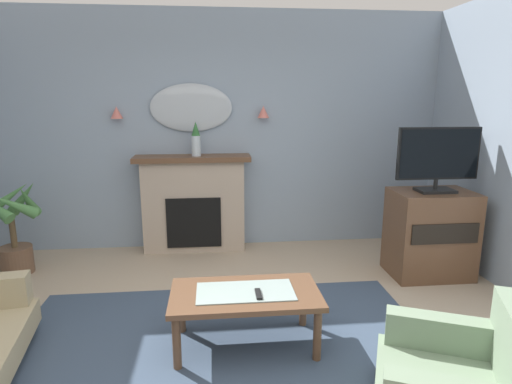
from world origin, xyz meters
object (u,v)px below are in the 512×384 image
object	(u,v)px
wall_sconce_left	(117,112)
armchair_in_corner	(468,377)
potted_plant_corner_palm	(12,227)
mantel_vase_centre	(196,140)
wall_sconce_right	(263,112)
tv_flatscreen	(438,158)
wall_mirror	(191,108)
coffee_table	(245,299)
tv_cabinet	(430,234)
tv_remote	(258,294)
fireplace	(194,204)

from	to	relation	value
wall_sconce_left	armchair_in_corner	distance (m)	4.24
wall_sconce_left	potted_plant_corner_palm	distance (m)	1.65
wall_sconce_left	armchair_in_corner	xyz separation A→B (m)	(2.49, -3.16, -1.35)
mantel_vase_centre	wall_sconce_right	bearing A→B (deg)	8.53
potted_plant_corner_palm	tv_flatscreen	bearing A→B (deg)	-6.63
wall_mirror	wall_sconce_left	size ratio (longest dim) A/B	6.86
wall_sconce_right	armchair_in_corner	world-z (taller)	wall_sconce_right
wall_sconce_right	potted_plant_corner_palm	distance (m)	3.01
coffee_table	tv_cabinet	bearing A→B (deg)	29.40
wall_mirror	wall_sconce_left	distance (m)	0.85
mantel_vase_centre	tv_remote	bearing A→B (deg)	-77.31
coffee_table	mantel_vase_centre	bearing A→B (deg)	100.80
mantel_vase_centre	armchair_in_corner	bearing A→B (deg)	-62.43
wall_mirror	potted_plant_corner_palm	bearing A→B (deg)	-160.23
fireplace	wall_mirror	bearing A→B (deg)	90.00
tv_remote	tv_cabinet	size ratio (longest dim) A/B	0.18
coffee_table	armchair_in_corner	size ratio (longest dim) A/B	1.03
tv_flatscreen	potted_plant_corner_palm	world-z (taller)	tv_flatscreen
mantel_vase_centre	wall_sconce_right	size ratio (longest dim) A/B	2.84
wall_sconce_right	tv_cabinet	world-z (taller)	wall_sconce_right
wall_sconce_right	tv_cabinet	size ratio (longest dim) A/B	0.16
tv_flatscreen	coffee_table	bearing A→B (deg)	-151.05
potted_plant_corner_palm	armchair_in_corner	bearing A→B (deg)	-35.99
wall_sconce_right	armchair_in_corner	size ratio (longest dim) A/B	0.13
coffee_table	tv_flatscreen	xyz separation A→B (m)	(2.01, 1.11, 0.86)
tv_flatscreen	potted_plant_corner_palm	size ratio (longest dim) A/B	0.83
coffee_table	tv_remote	size ratio (longest dim) A/B	6.88
fireplace	potted_plant_corner_palm	size ratio (longest dim) A/B	1.35
wall_sconce_left	tv_remote	bearing A→B (deg)	-58.90
tv_remote	wall_mirror	bearing A→B (deg)	102.96
wall_sconce_left	wall_sconce_right	size ratio (longest dim) A/B	1.00
wall_sconce_left	tv_cabinet	bearing A→B (deg)	-18.35
fireplace	wall_mirror	size ratio (longest dim) A/B	1.42
mantel_vase_centre	tv_flatscreen	xyz separation A→B (m)	(2.42, -1.00, -0.11)
wall_mirror	tv_remote	bearing A→B (deg)	-77.04
tv_remote	tv_flatscreen	size ratio (longest dim) A/B	0.19
fireplace	potted_plant_corner_palm	bearing A→B (deg)	-164.19
mantel_vase_centre	wall_sconce_right	xyz separation A→B (m)	(0.80, 0.12, 0.31)
wall_sconce_left	wall_mirror	bearing A→B (deg)	3.37
tv_remote	wall_sconce_right	bearing A→B (deg)	82.42
mantel_vase_centre	tv_cabinet	xyz separation A→B (m)	(2.42, -0.98, -0.90)
fireplace	tv_cabinet	world-z (taller)	fireplace
wall_sconce_left	tv_cabinet	distance (m)	3.70
armchair_in_corner	tv_cabinet	bearing A→B (deg)	67.96
potted_plant_corner_palm	tv_remote	bearing A→B (deg)	-35.12
tv_flatscreen	potted_plant_corner_palm	xyz separation A→B (m)	(-4.33, 0.50, -0.73)
wall_mirror	wall_sconce_left	xyz separation A→B (m)	(-0.85, -0.05, -0.05)
wall_sconce_left	tv_cabinet	xyz separation A→B (m)	(3.32, -1.10, -1.21)
tv_cabinet	potted_plant_corner_palm	world-z (taller)	potted_plant_corner_palm
wall_sconce_left	potted_plant_corner_palm	xyz separation A→B (m)	(-1.01, -0.62, -1.15)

